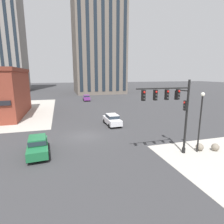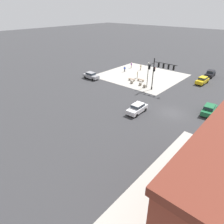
{
  "view_description": "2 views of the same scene",
  "coord_description": "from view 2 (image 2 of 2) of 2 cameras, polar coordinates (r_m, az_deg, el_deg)",
  "views": [
    {
      "loc": [
        -2.54,
        -21.13,
        7.37
      ],
      "look_at": [
        3.81,
        0.82,
        2.65
      ],
      "focal_mm": 28.93,
      "sensor_mm": 36.0,
      "label": 1
    },
    {
      "loc": [
        -12.08,
        29.73,
        16.39
      ],
      "look_at": [
        3.37,
        12.02,
        3.88
      ],
      "focal_mm": 31.75,
      "sensor_mm": 36.0,
      "label": 2
    }
  ],
  "objects": [
    {
      "name": "ground_plane",
      "position": [
        36.04,
        16.86,
        -0.34
      ],
      "size": [
        320.0,
        320.0,
        0.0
      ],
      "primitive_type": "plane",
      "color": "#38383A"
    },
    {
      "name": "bench_mid_block",
      "position": [
        50.47,
        5.72,
        9.32
      ],
      "size": [
        1.82,
        0.58,
        0.49
      ],
      "color": "#9E7F66",
      "rests_on": "ground"
    },
    {
      "name": "bollard_sphere_curb_b",
      "position": [
        47.43,
        8.16,
        7.99
      ],
      "size": [
        0.73,
        0.73,
        0.73
      ],
      "primitive_type": "sphere",
      "color": "gray",
      "rests_on": "ground"
    },
    {
      "name": "bench_near_signal",
      "position": [
        50.36,
        8.27,
        9.13
      ],
      "size": [
        1.82,
        0.56,
        0.49
      ],
      "color": "#9E7F66",
      "rests_on": "ground"
    },
    {
      "name": "street_lamp_corner_near",
      "position": [
        45.26,
        10.31,
        11.17
      ],
      "size": [
        0.36,
        0.36,
        5.81
      ],
      "color": "black",
      "rests_on": "ground"
    },
    {
      "name": "pedestrian_walking_east",
      "position": [
        57.5,
        3.65,
        12.33
      ],
      "size": [
        0.54,
        0.27,
        1.57
      ],
      "color": "black",
      "rests_on": "ground"
    },
    {
      "name": "bollard_sphere_curb_a",
      "position": [
        46.34,
        9.35,
        7.41
      ],
      "size": [
        0.73,
        0.73,
        0.73
      ],
      "primitive_type": "sphere",
      "color": "gray",
      "rests_on": "ground"
    },
    {
      "name": "car_main_southbound_near",
      "position": [
        37.76,
        26.18,
        0.77
      ],
      "size": [
        2.15,
        4.53,
        1.68
      ],
      "color": "#1E6B3D",
      "rests_on": "ground"
    },
    {
      "name": "car_parked_curb",
      "position": [
        51.71,
        -6.09,
        10.46
      ],
      "size": [
        4.41,
        1.91,
        1.68
      ],
      "color": "#99999E",
      "rests_on": "ground"
    },
    {
      "name": "bollard_sphere_curb_c",
      "position": [
        48.43,
        5.71,
        8.56
      ],
      "size": [
        0.73,
        0.73,
        0.73
      ],
      "primitive_type": "sphere",
      "color": "gray",
      "rests_on": "ground"
    },
    {
      "name": "car_main_northbound_far",
      "position": [
        34.53,
        7.31,
        1.16
      ],
      "size": [
        1.97,
        4.44,
        1.68
      ],
      "color": "silver",
      "rests_on": "ground"
    },
    {
      "name": "pedestrian_with_bag",
      "position": [
        61.43,
        5.59,
        13.4
      ],
      "size": [
        0.51,
        0.32,
        1.76
      ],
      "color": "gray",
      "rests_on": "ground"
    },
    {
      "name": "car_main_northbound_near",
      "position": [
        59.13,
        26.46,
        9.96
      ],
      "size": [
        2.06,
        4.49,
        1.68
      ],
      "color": "black",
      "rests_on": "ground"
    },
    {
      "name": "car_cross_eastbound",
      "position": [
        52.62,
        24.61,
        8.38
      ],
      "size": [
        2.04,
        4.47,
        1.68
      ],
      "color": "gold",
      "rests_on": "ground"
    },
    {
      "name": "traffic_signal_main",
      "position": [
        43.42,
        13.2,
        11.64
      ],
      "size": [
        5.27,
        2.09,
        6.96
      ],
      "color": "black",
      "rests_on": "ground"
    },
    {
      "name": "sidewalk_corner_slab",
      "position": [
        54.9,
        8.45,
        10.35
      ],
      "size": [
        20.0,
        19.0,
        0.02
      ],
      "primitive_type": "cube",
      "color": "#B7B2A8",
      "rests_on": "ground"
    },
    {
      "name": "pedestrian_near_bench",
      "position": [
        59.28,
        8.27,
        12.69
      ],
      "size": [
        0.31,
        0.52,
        1.73
      ],
      "color": "gray",
      "rests_on": "ground"
    },
    {
      "name": "pedestrian_at_curb",
      "position": [
        52.31,
        7.34,
        10.7
      ],
      "size": [
        0.4,
        0.43,
        1.75
      ],
      "color": "gray",
      "rests_on": "ground"
    }
  ]
}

